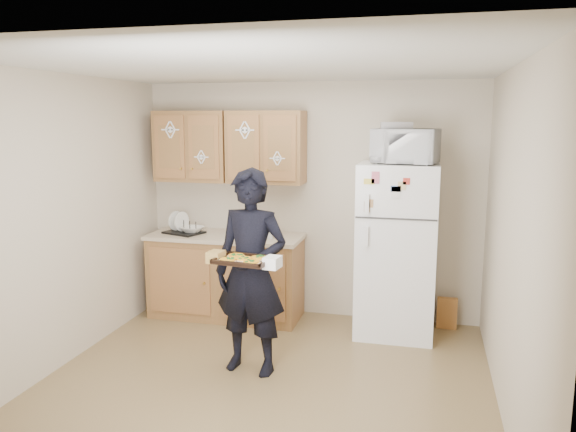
# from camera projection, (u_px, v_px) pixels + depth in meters

# --- Properties ---
(floor) EXTENTS (3.60, 3.60, 0.00)m
(floor) POSITION_uv_depth(u_px,v_px,m) (263.00, 386.00, 4.51)
(floor) COLOR brown
(floor) RESTS_ON ground
(ceiling) EXTENTS (3.60, 3.60, 0.00)m
(ceiling) POSITION_uv_depth(u_px,v_px,m) (260.00, 66.00, 4.08)
(ceiling) COLOR silver
(ceiling) RESTS_ON wall_back
(wall_back) EXTENTS (3.60, 0.04, 2.50)m
(wall_back) POSITION_uv_depth(u_px,v_px,m) (310.00, 201.00, 6.01)
(wall_back) COLOR beige
(wall_back) RESTS_ON floor
(wall_front) EXTENTS (3.60, 0.04, 2.50)m
(wall_front) POSITION_uv_depth(u_px,v_px,m) (150.00, 311.00, 2.57)
(wall_front) COLOR beige
(wall_front) RESTS_ON floor
(wall_left) EXTENTS (0.04, 3.60, 2.50)m
(wall_left) POSITION_uv_depth(u_px,v_px,m) (57.00, 223.00, 4.72)
(wall_left) COLOR beige
(wall_left) RESTS_ON floor
(wall_right) EXTENTS (0.04, 3.60, 2.50)m
(wall_right) POSITION_uv_depth(u_px,v_px,m) (512.00, 247.00, 3.86)
(wall_right) COLOR beige
(wall_right) RESTS_ON floor
(refrigerator) EXTENTS (0.75, 0.70, 1.70)m
(refrigerator) POSITION_uv_depth(u_px,v_px,m) (397.00, 250.00, 5.50)
(refrigerator) COLOR white
(refrigerator) RESTS_ON floor
(base_cabinet) EXTENTS (1.60, 0.60, 0.86)m
(base_cabinet) POSITION_uv_depth(u_px,v_px,m) (226.00, 277.00, 6.05)
(base_cabinet) COLOR brown
(base_cabinet) RESTS_ON floor
(countertop) EXTENTS (1.64, 0.64, 0.04)m
(countertop) POSITION_uv_depth(u_px,v_px,m) (225.00, 237.00, 5.97)
(countertop) COLOR beige
(countertop) RESTS_ON base_cabinet
(upper_cab_left) EXTENTS (0.80, 0.33, 0.75)m
(upper_cab_left) POSITION_uv_depth(u_px,v_px,m) (193.00, 146.00, 6.04)
(upper_cab_left) COLOR brown
(upper_cab_left) RESTS_ON wall_back
(upper_cab_right) EXTENTS (0.80, 0.33, 0.75)m
(upper_cab_right) POSITION_uv_depth(u_px,v_px,m) (266.00, 147.00, 5.84)
(upper_cab_right) COLOR brown
(upper_cab_right) RESTS_ON wall_back
(cereal_box) EXTENTS (0.20, 0.07, 0.32)m
(cereal_box) POSITION_uv_depth(u_px,v_px,m) (447.00, 313.00, 5.73)
(cereal_box) COLOR gold
(cereal_box) RESTS_ON floor
(person) EXTENTS (0.68, 0.49, 1.73)m
(person) POSITION_uv_depth(u_px,v_px,m) (251.00, 272.00, 4.66)
(person) COLOR black
(person) RESTS_ON floor
(baking_tray) EXTENTS (0.46, 0.36, 0.04)m
(baking_tray) POSITION_uv_depth(u_px,v_px,m) (244.00, 261.00, 4.33)
(baking_tray) COLOR black
(baking_tray) RESTS_ON person
(pizza_front_left) EXTENTS (0.14, 0.14, 0.02)m
(pizza_front_left) POSITION_uv_depth(u_px,v_px,m) (228.00, 260.00, 4.30)
(pizza_front_left) COLOR #FAAC1F
(pizza_front_left) RESTS_ON baking_tray
(pizza_front_right) EXTENTS (0.14, 0.14, 0.02)m
(pizza_front_right) POSITION_uv_depth(u_px,v_px,m) (251.00, 262.00, 4.23)
(pizza_front_right) COLOR #FAAC1F
(pizza_front_right) RESTS_ON baking_tray
(pizza_back_left) EXTENTS (0.14, 0.14, 0.02)m
(pizza_back_left) POSITION_uv_depth(u_px,v_px,m) (236.00, 256.00, 4.43)
(pizza_back_left) COLOR #FAAC1F
(pizza_back_left) RESTS_ON baking_tray
(pizza_back_right) EXTENTS (0.14, 0.14, 0.02)m
(pizza_back_right) POSITION_uv_depth(u_px,v_px,m) (259.00, 258.00, 4.36)
(pizza_back_right) COLOR #FAAC1F
(pizza_back_right) RESTS_ON baking_tray
(pizza_center) EXTENTS (0.14, 0.14, 0.02)m
(pizza_center) POSITION_uv_depth(u_px,v_px,m) (244.00, 259.00, 4.33)
(pizza_center) COLOR #FAAC1F
(pizza_center) RESTS_ON baking_tray
(microwave) EXTENTS (0.65, 0.50, 0.33)m
(microwave) POSITION_uv_depth(u_px,v_px,m) (405.00, 146.00, 5.27)
(microwave) COLOR white
(microwave) RESTS_ON refrigerator
(foil_pan) EXTENTS (0.32, 0.24, 0.06)m
(foil_pan) POSITION_uv_depth(u_px,v_px,m) (396.00, 125.00, 5.29)
(foil_pan) COLOR #AEAEB5
(foil_pan) RESTS_ON microwave
(dish_rack) EXTENTS (0.46, 0.40, 0.16)m
(dish_rack) POSITION_uv_depth(u_px,v_px,m) (184.00, 226.00, 6.03)
(dish_rack) COLOR black
(dish_rack) RESTS_ON countertop
(bowl) EXTENTS (0.27, 0.27, 0.06)m
(bowl) POSITION_uv_depth(u_px,v_px,m) (192.00, 229.00, 6.01)
(bowl) COLOR silver
(bowl) RESTS_ON dish_rack
(soap_bottle) EXTENTS (0.10, 0.10, 0.19)m
(soap_bottle) POSITION_uv_depth(u_px,v_px,m) (269.00, 230.00, 5.77)
(soap_bottle) COLOR white
(soap_bottle) RESTS_ON countertop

